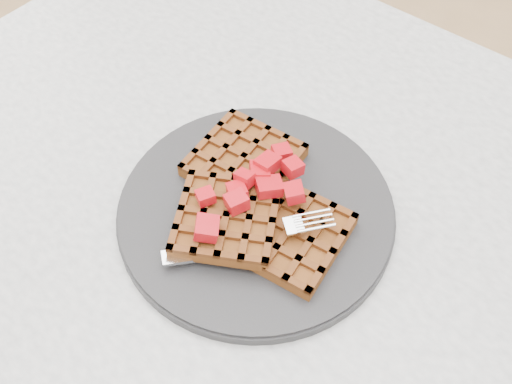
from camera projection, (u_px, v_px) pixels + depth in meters
table at (329, 309)px, 0.67m from camera, size 1.20×0.80×0.75m
plate at (256, 210)px, 0.60m from camera, size 0.29×0.29×0.02m
waffles at (254, 202)px, 0.58m from camera, size 0.21×0.20×0.03m
strawberry_pile at (256, 184)px, 0.57m from camera, size 0.15×0.15×0.02m
fork at (261, 242)px, 0.56m from camera, size 0.13×0.16×0.02m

